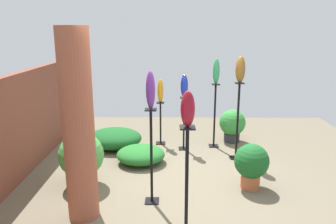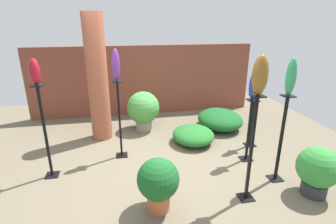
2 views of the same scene
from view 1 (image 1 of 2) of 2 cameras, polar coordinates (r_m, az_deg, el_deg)
name	(u,v)px [view 1 (image 1 of 2)]	position (r m, az deg, el deg)	size (l,w,h in m)	color
ground_plane	(182,181)	(5.52, 2.52, -11.96)	(8.00, 8.00, 0.00)	#6B604C
brick_wall_back	(13,130)	(5.76, -25.34, -2.92)	(5.60, 0.12, 1.74)	brown
brick_pillar	(78,127)	(4.26, -15.34, -2.60)	(0.40, 0.40, 2.48)	#9E5138
pedestal_amber	(161,125)	(7.07, -1.31, -2.32)	(0.20, 0.20, 0.93)	black
pedestal_bronze	(237,124)	(6.33, 11.99, -2.11)	(0.20, 0.20, 1.48)	black
pedestal_ruby	(186,197)	(3.65, 3.22, -14.54)	(0.20, 0.20, 1.47)	black
pedestal_violet	(151,160)	(4.66, -2.90, -8.42)	(0.20, 0.20, 1.39)	black
pedestal_jade	(215,118)	(6.92, 8.11, -1.09)	(0.20, 0.20, 1.35)	black
pedestal_cobalt	(184,126)	(6.74, 2.77, -2.42)	(0.20, 0.20, 1.10)	black
art_vase_amber	(160,91)	(6.89, -1.34, 3.71)	(0.14, 0.13, 0.50)	orange
art_vase_bronze	(240,69)	(6.12, 12.49, 7.25)	(0.19, 0.18, 0.49)	brown
art_vase_ruby	(188,109)	(3.29, 3.46, 0.53)	(0.15, 0.15, 0.37)	maroon
art_vase_violet	(151,90)	(4.37, -3.06, 3.83)	(0.13, 0.13, 0.52)	#6B2D8C
art_vase_jade	(216,71)	(6.73, 8.40, 7.01)	(0.14, 0.14, 0.52)	#2D9356
art_vase_cobalt	(184,86)	(6.55, 2.85, 4.56)	(0.16, 0.15, 0.46)	#192D9E
potted_plant_mid_right	(251,163)	(5.30, 14.32, -8.65)	(0.54, 0.54, 0.72)	#B25B38
potted_plant_back_center	(232,124)	(7.35, 11.14, -2.09)	(0.57, 0.57, 0.72)	#2D2D33
potted_plant_near_pillar	(81,157)	(5.38, -14.87, -7.53)	(0.71, 0.71, 0.87)	gray
foliage_bed_west	(115,138)	(6.99, -9.28, -4.55)	(0.98, 1.13, 0.40)	#195923
foliage_bed_center	(141,155)	(6.18, -4.77, -7.40)	(0.82, 0.90, 0.32)	#236B28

